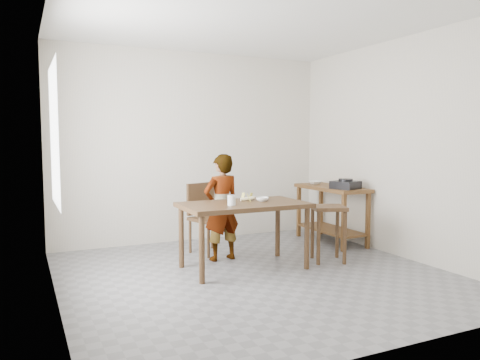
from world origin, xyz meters
name	(u,v)px	position (x,y,z in m)	size (l,w,h in m)	color
floor	(256,277)	(0.00, 0.00, -0.02)	(4.00, 4.00, 0.04)	slate
ceiling	(257,17)	(0.00, 0.00, 2.72)	(4.00, 4.00, 0.04)	white
wall_back	(192,147)	(0.00, 2.02, 1.35)	(4.00, 0.04, 2.70)	beige
wall_front	(395,156)	(0.00, -2.02, 1.35)	(4.00, 0.04, 2.70)	beige
wall_left	(50,152)	(-2.02, 0.00, 1.35)	(0.04, 4.00, 2.70)	beige
wall_right	(401,148)	(2.02, 0.00, 1.35)	(0.04, 4.00, 2.70)	beige
window_pane	(54,135)	(-1.97, 0.20, 1.50)	(0.02, 1.10, 1.30)	white
dining_table	(244,236)	(0.00, 0.30, 0.38)	(1.40, 0.80, 0.75)	#432C18
prep_counter	(331,214)	(1.72, 1.00, 0.40)	(0.50, 1.20, 0.80)	brown
child	(222,207)	(-0.08, 0.76, 0.64)	(0.47, 0.31, 1.29)	white
dining_chair	(210,219)	(-0.08, 1.13, 0.45)	(0.43, 0.43, 0.90)	#432C18
stool	(328,234)	(1.05, 0.15, 0.34)	(0.38, 0.38, 0.67)	#432C18
glass_tumbler	(232,200)	(-0.20, 0.19, 0.81)	(0.09, 0.09, 0.11)	white
small_bowl	(262,199)	(0.25, 0.33, 0.77)	(0.15, 0.15, 0.05)	white
banana	(247,198)	(0.11, 0.43, 0.78)	(0.18, 0.13, 0.07)	#EAD353
serving_bowl	(315,183)	(1.68, 1.36, 0.82)	(0.19, 0.19, 0.05)	white
gas_burner	(346,185)	(1.69, 0.65, 0.85)	(0.31, 0.31, 0.10)	black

